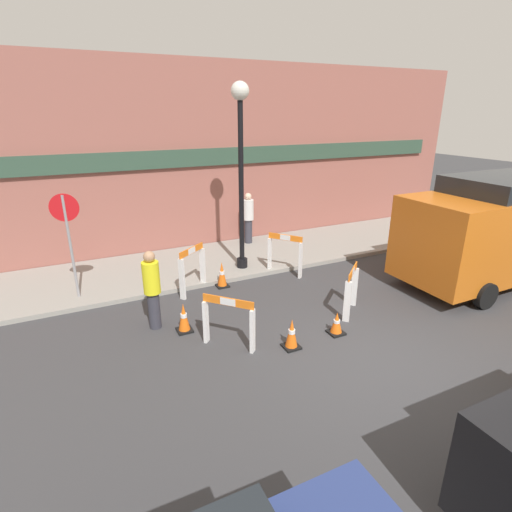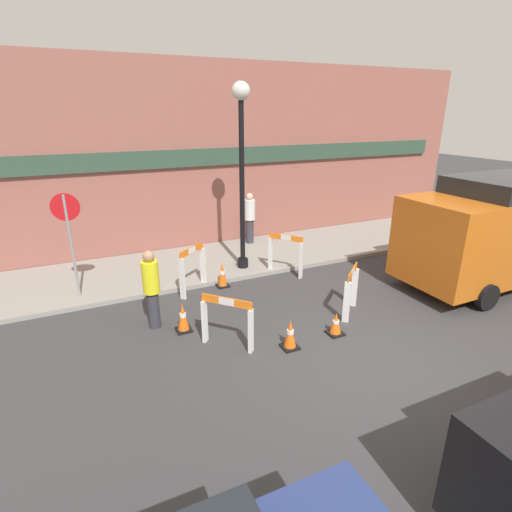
{
  "view_description": "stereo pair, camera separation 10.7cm",
  "coord_description": "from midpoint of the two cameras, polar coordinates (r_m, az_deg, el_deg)",
  "views": [
    {
      "loc": [
        -4.57,
        -4.13,
        4.11
      ],
      "look_at": [
        -0.88,
        3.52,
        1.0
      ],
      "focal_mm": 28.0,
      "sensor_mm": 36.0,
      "label": 1
    },
    {
      "loc": [
        -4.48,
        -4.17,
        4.11
      ],
      "look_at": [
        -0.88,
        3.52,
        1.0
      ],
      "focal_mm": 28.0,
      "sensor_mm": 36.0,
      "label": 2
    }
  ],
  "objects": [
    {
      "name": "streetlamp_post",
      "position": [
        10.14,
        -1.76,
        14.5
      ],
      "size": [
        0.44,
        0.44,
        4.65
      ],
      "color": "black",
      "rests_on": "sidewalk_slab"
    },
    {
      "name": "stop_sign",
      "position": [
        9.53,
        -24.89,
        3.51
      ],
      "size": [
        0.59,
        0.14,
        2.37
      ],
      "rotation": [
        0.0,
        0.0,
        2.94
      ],
      "color": "gray",
      "rests_on": "sidewalk_slab"
    },
    {
      "name": "traffic_cone_0",
      "position": [
        9.84,
        -4.52,
        -2.68
      ],
      "size": [
        0.3,
        0.3,
        0.64
      ],
      "color": "black",
      "rests_on": "ground_plane"
    },
    {
      "name": "ground_plane",
      "position": [
        7.39,
        19.14,
        -14.97
      ],
      "size": [
        60.0,
        60.0,
        0.0
      ],
      "primitive_type": "plane",
      "color": "#38383A"
    },
    {
      "name": "barricade_3",
      "position": [
        9.5,
        -8.72,
        -1.73
      ],
      "size": [
        0.79,
        0.64,
        1.14
      ],
      "rotation": [
        0.0,
        0.0,
        10.07
      ],
      "color": "white",
      "rests_on": "ground_plane"
    },
    {
      "name": "barricade_2",
      "position": [
        10.41,
        4.54,
        0.39
      ],
      "size": [
        0.67,
        0.82,
        1.11
      ],
      "rotation": [
        0.0,
        0.0,
        8.51
      ],
      "color": "white",
      "rests_on": "ground_plane"
    },
    {
      "name": "traffic_cone_2",
      "position": [
        8.03,
        -10.01,
        -8.66
      ],
      "size": [
        0.3,
        0.3,
        0.6
      ],
      "color": "black",
      "rests_on": "ground_plane"
    },
    {
      "name": "traffic_cone_3",
      "position": [
        7.42,
        5.32,
        -11.09
      ],
      "size": [
        0.3,
        0.3,
        0.58
      ],
      "color": "black",
      "rests_on": "ground_plane"
    },
    {
      "name": "work_van",
      "position": [
        11.6,
        32.2,
        3.61
      ],
      "size": [
        5.43,
        2.19,
        2.65
      ],
      "color": "#D16619",
      "rests_on": "ground_plane"
    },
    {
      "name": "barricade_1",
      "position": [
        8.67,
        13.78,
        -4.68
      ],
      "size": [
        0.73,
        0.65,
        1.04
      ],
      "rotation": [
        0.0,
        0.0,
        7.0
      ],
      "color": "white",
      "rests_on": "ground_plane"
    },
    {
      "name": "sidewalk_slab",
      "position": [
        11.82,
        -0.94,
        0.03
      ],
      "size": [
        18.0,
        2.97,
        0.11
      ],
      "color": "gray",
      "rests_on": "ground_plane"
    },
    {
      "name": "person_worker",
      "position": [
        8.04,
        -14.34,
        -4.3
      ],
      "size": [
        0.34,
        0.34,
        1.62
      ],
      "rotation": [
        0.0,
        0.0,
        -0.03
      ],
      "color": "#33333D",
      "rests_on": "ground_plane"
    },
    {
      "name": "storefront_facade",
      "position": [
        12.61,
        -3.99,
        13.88
      ],
      "size": [
        18.0,
        0.22,
        5.5
      ],
      "color": "#93564C",
      "rests_on": "ground_plane"
    },
    {
      "name": "traffic_cone_1",
      "position": [
        7.99,
        11.69,
        -9.5
      ],
      "size": [
        0.3,
        0.3,
        0.46
      ],
      "color": "black",
      "rests_on": "ground_plane"
    },
    {
      "name": "barricade_0",
      "position": [
        7.3,
        -3.74,
        -9.08
      ],
      "size": [
        0.77,
        0.82,
        1.0
      ],
      "rotation": [
        0.0,
        0.0,
        5.46
      ],
      "color": "white",
      "rests_on": "ground_plane"
    },
    {
      "name": "person_pedestrian",
      "position": [
        12.6,
        -0.66,
        5.66
      ],
      "size": [
        0.45,
        0.45,
        1.6
      ],
      "rotation": [
        0.0,
        0.0,
        3.55
      ],
      "color": "#33333D",
      "rests_on": "sidewalk_slab"
    }
  ]
}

